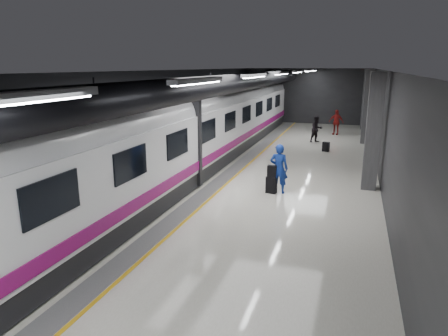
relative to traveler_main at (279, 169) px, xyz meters
The scene contains 9 objects.
ground 1.62m from the traveler_main, 163.84° to the right, with size 40.00×40.00×0.00m, color silver.
platform_hall 3.08m from the traveler_main, 159.27° to the left, with size 10.02×40.02×4.51m.
train 4.67m from the traveler_main, behind, with size 3.05×38.00×4.05m.
traveler_main is the anchor object (origin of this frame).
suitcase_main 0.68m from the traveler_main, 152.63° to the right, with size 0.39×0.25×0.64m, color black.
shoulder_bag 0.29m from the traveler_main, 147.80° to the right, with size 0.34×0.18×0.45m, color black.
traveler_far_a 11.05m from the traveler_main, 88.20° to the left, with size 0.81×0.63×1.67m, color black.
traveler_far_b 14.49m from the traveler_main, 84.62° to the left, with size 1.02×0.43×1.74m, color maroon.
suitcase_far 8.42m from the traveler_main, 82.11° to the left, with size 0.37×0.24×0.54m, color black.
Camera 1 is at (3.83, -14.08, 4.70)m, focal length 32.00 mm.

